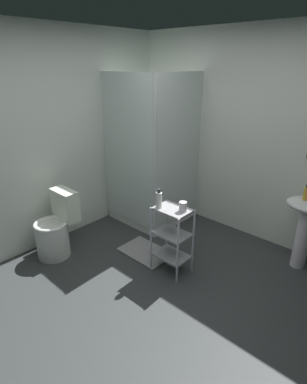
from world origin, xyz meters
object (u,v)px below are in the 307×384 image
object	(u,v)px
shower_stall	(153,190)
lotion_bottle_white	(159,200)
bath_mat	(146,252)
hand_soap_bottle	(307,193)
toilet	(56,230)
storage_cart	(172,235)
pedestal_sink	(307,220)
rinse_cup	(183,207)

from	to	relation	value
shower_stall	lotion_bottle_white	world-z (taller)	shower_stall
bath_mat	hand_soap_bottle	bearing A→B (deg)	33.78
toilet	lotion_bottle_white	distance (m)	1.32
shower_stall	storage_cart	size ratio (longest dim) A/B	2.70
lotion_bottle_white	bath_mat	distance (m)	0.88
pedestal_sink	bath_mat	world-z (taller)	pedestal_sink
rinse_cup	storage_cart	bearing A→B (deg)	-166.16
lotion_bottle_white	pedestal_sink	bearing A→B (deg)	43.90
bath_mat	rinse_cup	bearing A→B (deg)	-1.55
shower_stall	pedestal_sink	world-z (taller)	shower_stall
hand_soap_bottle	lotion_bottle_white	distance (m)	1.49
lotion_bottle_white	bath_mat	world-z (taller)	lotion_bottle_white
shower_stall	hand_soap_bottle	world-z (taller)	shower_stall
pedestal_sink	hand_soap_bottle	bearing A→B (deg)	-139.75
storage_cart	hand_soap_bottle	world-z (taller)	hand_soap_bottle
storage_cart	lotion_bottle_white	xyz separation A→B (m)	(-0.12, -0.08, 0.39)
toilet	rinse_cup	xyz separation A→B (m)	(1.29, 0.69, 0.47)
toilet	bath_mat	distance (m)	1.08
shower_stall	pedestal_sink	bearing A→B (deg)	8.61
hand_soap_bottle	shower_stall	bearing A→B (deg)	-172.35
shower_stall	rinse_cup	xyz separation A→B (m)	(1.03, -0.68, 0.33)
storage_cart	bath_mat	world-z (taller)	storage_cart
shower_stall	storage_cart	bearing A→B (deg)	-37.59
hand_soap_bottle	lotion_bottle_white	bearing A→B (deg)	-135.96
toilet	storage_cart	size ratio (longest dim) A/B	1.03
shower_stall	bath_mat	size ratio (longest dim) A/B	3.33
storage_cart	hand_soap_bottle	xyz separation A→B (m)	(0.95, 0.96, 0.45)
shower_stall	rinse_cup	size ratio (longest dim) A/B	20.24
pedestal_sink	toilet	size ratio (longest dim) A/B	1.07
hand_soap_bottle	bath_mat	distance (m)	1.87
storage_cart	pedestal_sink	bearing A→B (deg)	45.11
pedestal_sink	lotion_bottle_white	distance (m)	1.57
pedestal_sink	storage_cart	distance (m)	1.42
shower_stall	hand_soap_bottle	bearing A→B (deg)	7.65
toilet	storage_cart	bearing A→B (deg)	29.14
hand_soap_bottle	rinse_cup	world-z (taller)	hand_soap_bottle
lotion_bottle_white	rinse_cup	size ratio (longest dim) A/B	2.06
shower_stall	bath_mat	bearing A→B (deg)	-53.48
pedestal_sink	bath_mat	distance (m)	1.81
shower_stall	bath_mat	xyz separation A→B (m)	(0.50, -0.67, -0.45)
toilet	rinse_cup	bearing A→B (deg)	28.01
toilet	hand_soap_bottle	world-z (taller)	hand_soap_bottle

